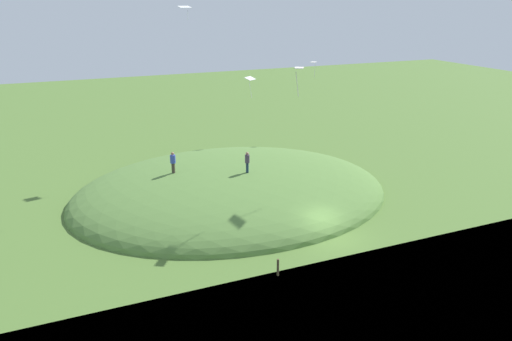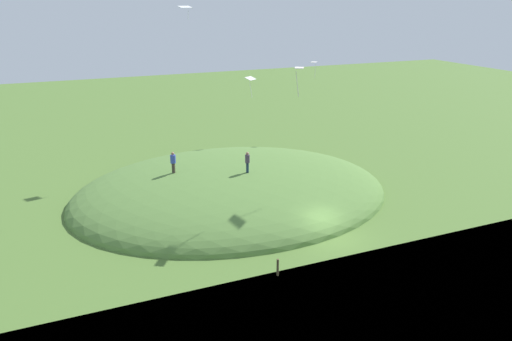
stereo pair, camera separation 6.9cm
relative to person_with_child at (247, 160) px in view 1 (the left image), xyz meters
name	(u,v)px [view 1 (the left image)]	position (x,y,z in m)	size (l,w,h in m)	color
ground_plane	(330,237)	(-8.25, -2.77, -3.47)	(160.00, 160.00, 0.00)	#4C6D2E
grass_hill	(232,194)	(1.88, 0.67, -3.47)	(21.70, 26.47, 4.87)	#527837
person_with_child	(247,160)	(0.00, 0.00, 0.00)	(0.50, 0.50, 1.70)	#1C3149
person_near_shore	(173,160)	(2.59, 5.31, -0.12)	(0.61, 0.61, 1.72)	#3A3229
kite_4	(299,70)	(-4.12, -2.17, 7.38)	(1.04, 0.96, 1.96)	white
kite_5	(250,79)	(11.83, -5.19, 4.31)	(1.20, 1.30, 2.08)	white
kite_6	(314,63)	(10.92, -11.86, 5.69)	(0.93, 0.96, 1.66)	white
kite_7	(185,7)	(11.34, 1.37, 11.23)	(1.01, 1.27, 1.19)	white
mooring_post	(278,267)	(-11.40, 2.73, -2.94)	(0.14, 0.14, 1.07)	brown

